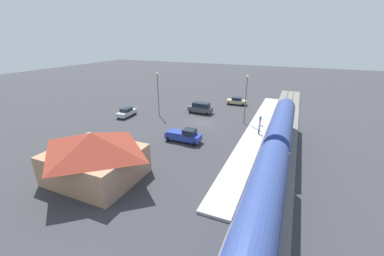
% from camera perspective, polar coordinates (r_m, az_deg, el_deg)
% --- Properties ---
extents(ground_plane, '(200.00, 200.00, 0.00)m').
position_cam_1_polar(ground_plane, '(44.43, 2.37, 1.30)').
color(ground_plane, '#38383D').
extents(railway_track, '(4.80, 70.00, 0.30)m').
position_cam_1_polar(railway_track, '(41.80, 20.56, -1.23)').
color(railway_track, slate).
rests_on(railway_track, ground).
extents(platform, '(3.20, 46.00, 0.30)m').
position_cam_1_polar(platform, '(42.07, 15.17, -0.37)').
color(platform, '#B7B2A8').
rests_on(platform, ground).
extents(station_building, '(10.07, 8.49, 5.48)m').
position_cam_1_polar(station_building, '(28.24, -22.18, -6.00)').
color(station_building, tan).
rests_on(station_building, ground).
extents(pedestrian_on_platform, '(0.36, 0.36, 1.71)m').
position_cam_1_polar(pedestrian_on_platform, '(43.72, 15.95, 1.93)').
color(pedestrian_on_platform, brown).
rests_on(pedestrian_on_platform, platform).
extents(pedestrian_waiting_far, '(0.36, 0.36, 1.71)m').
position_cam_1_polar(pedestrian_waiting_far, '(39.48, 15.70, -0.08)').
color(pedestrian_waiting_far, '#333338').
rests_on(pedestrian_waiting_far, platform).
extents(suv_charcoal, '(4.94, 2.47, 2.22)m').
position_cam_1_polar(suv_charcoal, '(49.72, 2.05, 4.85)').
color(suv_charcoal, '#47494F').
rests_on(suv_charcoal, ground).
extents(sedan_tan, '(4.61, 2.49, 1.74)m').
position_cam_1_polar(sedan_tan, '(57.14, 10.58, 6.35)').
color(sedan_tan, '#C6B284').
rests_on(sedan_tan, ground).
extents(pickup_blue, '(5.40, 2.48, 2.14)m').
position_cam_1_polar(pickup_blue, '(36.02, -1.93, -1.75)').
color(pickup_blue, '#283D9E').
rests_on(pickup_blue, ground).
extents(sedan_silver, '(1.99, 4.56, 1.74)m').
position_cam_1_polar(sedan_silver, '(49.37, -15.33, 3.66)').
color(sedan_silver, silver).
rests_on(sedan_silver, ground).
extents(light_pole_near_platform, '(0.44, 0.44, 8.76)m').
position_cam_1_polar(light_pole_near_platform, '(43.60, 12.76, 7.85)').
color(light_pole_near_platform, '#515156').
rests_on(light_pole_near_platform, ground).
extents(light_pole_lot_center, '(0.44, 0.44, 8.60)m').
position_cam_1_polar(light_pole_lot_center, '(47.65, -8.11, 9.13)').
color(light_pole_lot_center, '#515156').
rests_on(light_pole_lot_center, ground).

